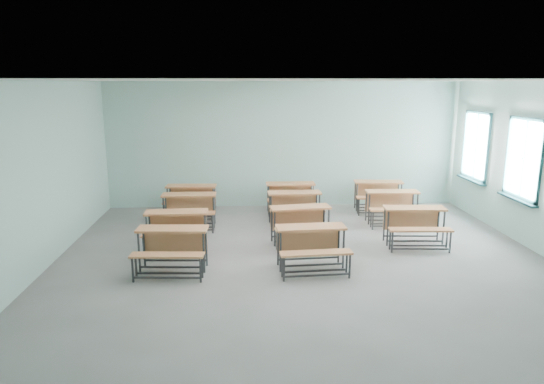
{
  "coord_description": "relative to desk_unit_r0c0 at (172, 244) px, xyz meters",
  "views": [
    {
      "loc": [
        -1.06,
        -8.34,
        3.17
      ],
      "look_at": [
        -0.48,
        1.2,
        1.0
      ],
      "focal_mm": 32.0,
      "sensor_mm": 36.0,
      "label": 1
    }
  ],
  "objects": [
    {
      "name": "room",
      "position": [
        2.37,
        0.48,
        1.1
      ],
      "size": [
        9.04,
        8.04,
        3.24
      ],
      "color": "gray",
      "rests_on": "ground"
    },
    {
      "name": "desk_unit_r0c0",
      "position": [
        0.0,
        0.0,
        0.0
      ],
      "size": [
        1.25,
        0.88,
        0.75
      ],
      "rotation": [
        0.0,
        0.0,
        -0.07
      ],
      "color": "#B76E42",
      "rests_on": "ground"
    },
    {
      "name": "desk_unit_r0c1",
      "position": [
        2.39,
        -0.05,
        0.0
      ],
      "size": [
        1.24,
        0.87,
        0.75
      ],
      "rotation": [
        0.0,
        0.0,
        0.06
      ],
      "color": "#B76E42",
      "rests_on": "ground"
    },
    {
      "name": "desk_unit_r1c0",
      "position": [
        -0.07,
        1.1,
        0.0
      ],
      "size": [
        1.21,
        0.82,
        0.75
      ],
      "rotation": [
        0.0,
        0.0,
        0.02
      ],
      "color": "#B76E42",
      "rests_on": "ground"
    },
    {
      "name": "desk_unit_r1c1",
      "position": [
        2.37,
        1.31,
        0.0
      ],
      "size": [
        1.28,
        0.94,
        0.75
      ],
      "rotation": [
        0.0,
        0.0,
        0.12
      ],
      "color": "#B76E42",
      "rests_on": "ground"
    },
    {
      "name": "desk_unit_r1c2",
      "position": [
        4.61,
        1.11,
        0.0
      ],
      "size": [
        1.25,
        0.88,
        0.75
      ],
      "rotation": [
        0.0,
        0.0,
        -0.07
      ],
      "color": "#B76E42",
      "rests_on": "ground"
    },
    {
      "name": "desk_unit_r2c0",
      "position": [
        0.02,
        2.59,
        0.0
      ],
      "size": [
        1.2,
        0.81,
        0.75
      ],
      "rotation": [
        0.0,
        0.0,
        -0.0
      ],
      "color": "#B76E42",
      "rests_on": "ground"
    },
    {
      "name": "desk_unit_r2c1",
      "position": [
        2.39,
        2.63,
        0.0
      ],
      "size": [
        1.23,
        0.85,
        0.75
      ],
      "rotation": [
        0.0,
        0.0,
        0.04
      ],
      "color": "#B76E42",
      "rests_on": "ground"
    },
    {
      "name": "desk_unit_r2c2",
      "position": [
        4.62,
        2.6,
        0.0
      ],
      "size": [
        1.23,
        0.85,
        0.75
      ],
      "rotation": [
        0.0,
        0.0,
        -0.04
      ],
      "color": "#B76E42",
      "rests_on": "ground"
    },
    {
      "name": "desk_unit_r3c0",
      "position": [
        -0.03,
        3.51,
        0.0
      ],
      "size": [
        1.24,
        0.86,
        0.75
      ],
      "rotation": [
        0.0,
        0.0,
        -0.05
      ],
      "color": "#B76E42",
      "rests_on": "ground"
    },
    {
      "name": "desk_unit_r3c1",
      "position": [
        2.39,
        3.65,
        0.0
      ],
      "size": [
        1.2,
        0.8,
        0.75
      ],
      "rotation": [
        0.0,
        0.0,
        -0.0
      ],
      "color": "#B76E42",
      "rests_on": "ground"
    },
    {
      "name": "desk_unit_r3c2",
      "position": [
        4.61,
        3.73,
        0.0
      ],
      "size": [
        1.26,
        0.91,
        0.75
      ],
      "rotation": [
        0.0,
        0.0,
        -0.09
      ],
      "color": "#B76E42",
      "rests_on": "ground"
    }
  ]
}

